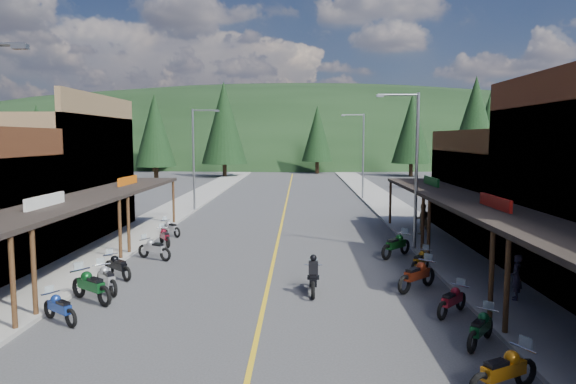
# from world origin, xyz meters

# --- Properties ---
(ground) EXTENTS (220.00, 220.00, 0.00)m
(ground) POSITION_xyz_m (0.00, 0.00, 0.00)
(ground) COLOR #38383A
(ground) RESTS_ON ground
(centerline) EXTENTS (0.15, 90.00, 0.01)m
(centerline) POSITION_xyz_m (0.00, 20.00, 0.01)
(centerline) COLOR gold
(centerline) RESTS_ON ground
(sidewalk_west) EXTENTS (3.40, 94.00, 0.15)m
(sidewalk_west) POSITION_xyz_m (-8.70, 20.00, 0.07)
(sidewalk_west) COLOR gray
(sidewalk_west) RESTS_ON ground
(sidewalk_east) EXTENTS (3.40, 94.00, 0.15)m
(sidewalk_east) POSITION_xyz_m (8.70, 20.00, 0.07)
(sidewalk_east) COLOR gray
(sidewalk_east) RESTS_ON ground
(shop_west_3) EXTENTS (10.90, 10.20, 8.20)m
(shop_west_3) POSITION_xyz_m (-13.78, 11.30, 3.52)
(shop_west_3) COLOR brown
(shop_west_3) RESTS_ON ground
(shop_east_3) EXTENTS (10.90, 10.20, 6.20)m
(shop_east_3) POSITION_xyz_m (13.75, 11.30, 2.53)
(shop_east_3) COLOR #4C2D16
(shop_east_3) RESTS_ON ground
(streetlight_1) EXTENTS (2.16, 0.18, 8.00)m
(streetlight_1) POSITION_xyz_m (-6.95, 22.00, 4.46)
(streetlight_1) COLOR gray
(streetlight_1) RESTS_ON ground
(streetlight_2) EXTENTS (2.16, 0.18, 8.00)m
(streetlight_2) POSITION_xyz_m (6.95, 8.00, 4.46)
(streetlight_2) COLOR gray
(streetlight_2) RESTS_ON ground
(streetlight_3) EXTENTS (2.16, 0.18, 8.00)m
(streetlight_3) POSITION_xyz_m (6.95, 30.00, 4.46)
(streetlight_3) COLOR gray
(streetlight_3) RESTS_ON ground
(ridge_hill) EXTENTS (310.00, 140.00, 60.00)m
(ridge_hill) POSITION_xyz_m (0.00, 135.00, 0.00)
(ridge_hill) COLOR black
(ridge_hill) RESTS_ON ground
(pine_0) EXTENTS (5.04, 5.04, 11.00)m
(pine_0) POSITION_xyz_m (-40.00, 62.00, 6.48)
(pine_0) COLOR black
(pine_0) RESTS_ON ground
(pine_1) EXTENTS (5.88, 5.88, 12.50)m
(pine_1) POSITION_xyz_m (-24.00, 70.00, 7.24)
(pine_1) COLOR black
(pine_1) RESTS_ON ground
(pine_2) EXTENTS (6.72, 6.72, 14.00)m
(pine_2) POSITION_xyz_m (-10.00, 58.00, 7.99)
(pine_2) COLOR black
(pine_2) RESTS_ON ground
(pine_3) EXTENTS (5.04, 5.04, 11.00)m
(pine_3) POSITION_xyz_m (4.00, 66.00, 6.48)
(pine_3) COLOR black
(pine_3) RESTS_ON ground
(pine_4) EXTENTS (5.88, 5.88, 12.50)m
(pine_4) POSITION_xyz_m (18.00, 60.00, 7.24)
(pine_4) COLOR black
(pine_4) RESTS_ON ground
(pine_5) EXTENTS (6.72, 6.72, 14.00)m
(pine_5) POSITION_xyz_m (34.00, 72.00, 7.99)
(pine_5) COLOR black
(pine_5) RESTS_ON ground
(pine_7) EXTENTS (5.88, 5.88, 12.50)m
(pine_7) POSITION_xyz_m (-32.00, 76.00, 7.24)
(pine_7) COLOR black
(pine_7) RESTS_ON ground
(pine_8) EXTENTS (4.48, 4.48, 10.00)m
(pine_8) POSITION_xyz_m (-22.00, 40.00, 5.98)
(pine_8) COLOR black
(pine_8) RESTS_ON ground
(pine_9) EXTENTS (4.93, 4.93, 10.80)m
(pine_9) POSITION_xyz_m (24.00, 45.00, 6.38)
(pine_9) COLOR black
(pine_9) RESTS_ON ground
(pine_10) EXTENTS (5.38, 5.38, 11.60)m
(pine_10) POSITION_xyz_m (-18.00, 50.00, 6.78)
(pine_10) COLOR black
(pine_10) RESTS_ON ground
(pine_11) EXTENTS (5.82, 5.82, 12.40)m
(pine_11) POSITION_xyz_m (20.00, 38.00, 7.19)
(pine_11) COLOR black
(pine_11) RESTS_ON ground
(bike_west_6) EXTENTS (1.85, 1.61, 1.06)m
(bike_west_6) POSITION_xyz_m (-6.24, -2.58, 0.53)
(bike_west_6) COLOR navy
(bike_west_6) RESTS_ON ground
(bike_west_7) EXTENTS (2.27, 1.96, 1.30)m
(bike_west_7) POSITION_xyz_m (-6.10, -0.52, 0.65)
(bike_west_7) COLOR #0D4119
(bike_west_7) RESTS_ON ground
(bike_west_8) EXTENTS (1.79, 2.01, 1.16)m
(bike_west_8) POSITION_xyz_m (-5.97, 0.62, 0.58)
(bike_west_8) COLOR gray
(bike_west_8) RESTS_ON ground
(bike_west_9) EXTENTS (1.89, 1.78, 1.11)m
(bike_west_9) POSITION_xyz_m (-6.27, 2.59, 0.56)
(bike_west_9) COLOR black
(bike_west_9) RESTS_ON ground
(bike_west_10) EXTENTS (2.07, 1.55, 1.14)m
(bike_west_10) POSITION_xyz_m (-5.68, 5.86, 0.57)
(bike_west_10) COLOR #949599
(bike_west_10) RESTS_ON ground
(bike_west_11) EXTENTS (1.46, 1.95, 1.08)m
(bike_west_11) POSITION_xyz_m (-6.03, 9.06, 0.54)
(bike_west_11) COLOR maroon
(bike_west_11) RESTS_ON ground
(bike_west_12) EXTENTS (1.80, 1.74, 1.07)m
(bike_west_12) POSITION_xyz_m (-6.39, 11.74, 0.54)
(bike_west_12) COLOR #9A9A9F
(bike_west_12) RESTS_ON ground
(bike_east_5) EXTENTS (2.16, 1.63, 1.19)m
(bike_east_5) POSITION_xyz_m (5.83, -6.79, 0.60)
(bike_east_5) COLOR #B7660D
(bike_east_5) RESTS_ON ground
(bike_east_6) EXTENTS (1.64, 1.89, 1.08)m
(bike_east_6) POSITION_xyz_m (6.28, -4.02, 0.54)
(bike_east_6) COLOR #0D451F
(bike_east_6) RESTS_ON ground
(bike_east_7) EXTENTS (1.71, 1.81, 1.07)m
(bike_east_7) POSITION_xyz_m (6.21, -1.53, 0.53)
(bike_east_7) COLOR maroon
(bike_east_7) RESTS_ON ground
(bike_east_8) EXTENTS (2.13, 2.07, 1.27)m
(bike_east_8) POSITION_xyz_m (5.69, 1.20, 0.64)
(bike_east_8) COLOR maroon
(bike_east_8) RESTS_ON ground
(bike_east_9) EXTENTS (1.56, 1.90, 1.07)m
(bike_east_9) POSITION_xyz_m (6.44, 3.89, 0.54)
(bike_east_9) COLOR #9E610B
(bike_east_9) RESTS_ON ground
(bike_east_10) EXTENTS (2.12, 2.20, 1.31)m
(bike_east_10) POSITION_xyz_m (5.91, 6.66, 0.66)
(bike_east_10) COLOR #0C3E13
(bike_east_10) RESTS_ON ground
(rider_on_bike) EXTENTS (0.73, 2.04, 1.54)m
(rider_on_bike) POSITION_xyz_m (1.74, 0.68, 0.62)
(rider_on_bike) COLOR black
(rider_on_bike) RESTS_ON ground
(pedestrian_east_a) EXTENTS (0.57, 0.68, 1.59)m
(pedestrian_east_a) POSITION_xyz_m (8.78, -0.32, 0.95)
(pedestrian_east_a) COLOR #272334
(pedestrian_east_a) RESTS_ON sidewalk_east
(pedestrian_east_b) EXTENTS (0.89, 0.52, 1.81)m
(pedestrian_east_b) POSITION_xyz_m (8.39, 11.90, 1.06)
(pedestrian_east_b) COLOR brown
(pedestrian_east_b) RESTS_ON sidewalk_east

